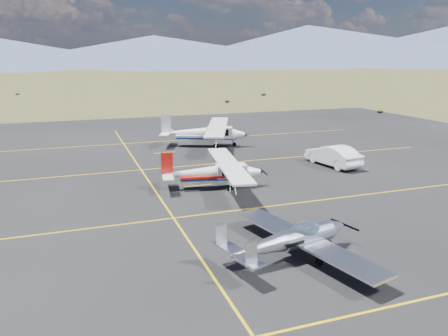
{
  "coord_description": "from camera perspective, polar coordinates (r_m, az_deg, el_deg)",
  "views": [
    {
      "loc": [
        -10.84,
        -19.86,
        8.53
      ],
      "look_at": [
        -1.83,
        5.56,
        1.6
      ],
      "focal_mm": 35.0,
      "sensor_mm": 36.0,
      "label": 1
    }
  ],
  "objects": [
    {
      "name": "sedan",
      "position": [
        35.9,
        14.03,
        1.61
      ],
      "size": [
        2.5,
        5.28,
        1.67
      ],
      "primitive_type": "imported",
      "rotation": [
        0.0,
        0.0,
        3.29
      ],
      "color": "white",
      "rests_on": "apron"
    },
    {
      "name": "aircraft_plain",
      "position": [
        42.33,
        -2.53,
        4.65
      ],
      "size": [
        8.67,
        11.9,
        3.09
      ],
      "rotation": [
        0.0,
        0.0,
        -0.38
      ],
      "color": "white",
      "rests_on": "apron"
    },
    {
      "name": "ground",
      "position": [
        24.18,
        8.58,
        -6.41
      ],
      "size": [
        1600.0,
        1600.0,
        0.0
      ],
      "primitive_type": "plane",
      "color": "#383D1C",
      "rests_on": "ground"
    },
    {
      "name": "aircraft_low_wing",
      "position": [
        19.24,
        9.1,
        -9.15
      ],
      "size": [
        6.31,
        8.66,
        1.88
      ],
      "rotation": [
        0.0,
        0.0,
        0.23
      ],
      "color": "silver",
      "rests_on": "apron"
    },
    {
      "name": "apron",
      "position": [
        30.2,
        2.37,
        -2.01
      ],
      "size": [
        72.0,
        72.0,
        0.02
      ],
      "primitive_type": "cube",
      "color": "black",
      "rests_on": "ground"
    },
    {
      "name": "aircraft_cessna",
      "position": [
        28.82,
        -1.33,
        -0.49
      ],
      "size": [
        6.07,
        9.99,
        2.52
      ],
      "rotation": [
        0.0,
        0.0,
        -0.17
      ],
      "color": "white",
      "rests_on": "apron"
    }
  ]
}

